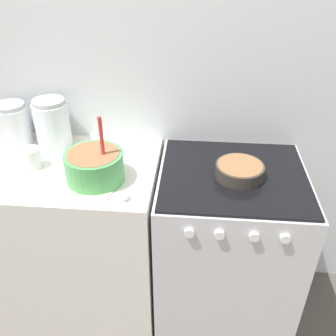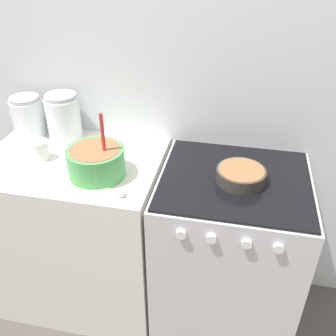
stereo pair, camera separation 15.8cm
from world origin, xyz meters
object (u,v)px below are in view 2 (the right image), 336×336
object	(u,v)px
mixing_bowl	(96,160)
storage_jar_middle	(64,120)
stove	(227,253)
storage_jar_left	(28,119)
tin_can	(40,150)
baking_pan	(241,175)

from	to	relation	value
mixing_bowl	storage_jar_middle	size ratio (longest dim) A/B	1.26
stove	storage_jar_left	world-z (taller)	storage_jar_left
stove	mixing_bowl	bearing A→B (deg)	-170.79
mixing_bowl	storage_jar_middle	distance (m)	0.40
mixing_bowl	tin_can	xyz separation A→B (m)	(-0.31, 0.07, -0.03)
storage_jar_left	storage_jar_middle	size ratio (longest dim) A/B	0.88
mixing_bowl	stove	bearing A→B (deg)	9.21
baking_pan	storage_jar_middle	world-z (taller)	storage_jar_middle
mixing_bowl	storage_jar_left	size ratio (longest dim) A/B	1.43
stove	storage_jar_left	xyz separation A→B (m)	(-1.06, 0.19, 0.54)
storage_jar_left	storage_jar_middle	bearing A→B (deg)	0.00
baking_pan	storage_jar_left	world-z (taller)	storage_jar_left
stove	mixing_bowl	world-z (taller)	mixing_bowl
stove	storage_jar_left	distance (m)	1.20
baking_pan	tin_can	bearing A→B (deg)	-179.67
storage_jar_middle	tin_can	size ratio (longest dim) A/B	2.52
stove	storage_jar_left	bearing A→B (deg)	169.63
stove	mixing_bowl	xyz separation A→B (m)	(-0.59, -0.10, 0.52)
baking_pan	mixing_bowl	bearing A→B (deg)	-172.53
storage_jar_left	tin_can	bearing A→B (deg)	-52.21
mixing_bowl	baking_pan	distance (m)	0.61
baking_pan	storage_jar_middle	distance (m)	0.91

